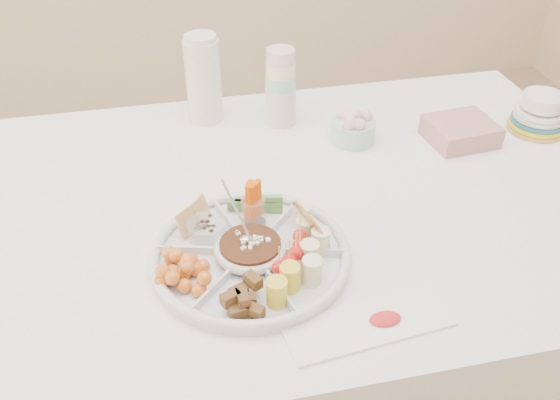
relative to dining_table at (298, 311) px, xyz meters
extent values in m
plane|color=tan|center=(0.00, 0.00, -0.38)|extent=(4.00, 4.00, 0.00)
cube|color=white|center=(0.00, 0.00, 0.00)|extent=(1.52, 1.02, 0.76)
cylinder|color=silver|center=(-0.15, -0.19, 0.40)|extent=(0.46, 0.46, 0.04)
cylinder|color=#4C220D|center=(-0.15, -0.19, 0.41)|extent=(0.14, 0.14, 0.04)
cylinder|color=silver|center=(0.02, 0.33, 0.49)|extent=(0.09, 0.09, 0.22)
cylinder|color=silver|center=(-0.17, 0.40, 0.50)|extent=(0.10, 0.10, 0.24)
cylinder|color=#97B2A5|center=(0.18, 0.20, 0.42)|extent=(0.14, 0.14, 0.08)
cube|color=tan|center=(0.45, 0.14, 0.41)|extent=(0.17, 0.15, 0.05)
cylinder|color=gold|center=(0.67, 0.15, 0.43)|extent=(0.15, 0.15, 0.09)
cube|color=white|center=(0.02, -0.39, 0.38)|extent=(0.30, 0.13, 0.01)
camera|label=1|loc=(-0.27, -1.03, 1.16)|focal=38.00mm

